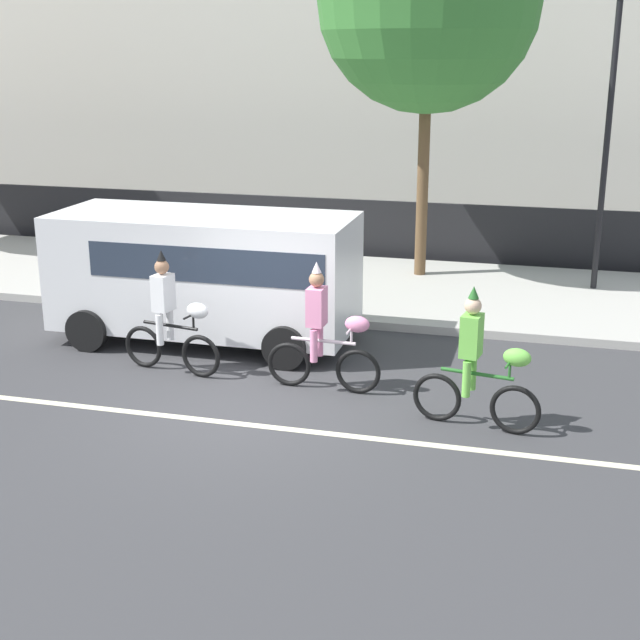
{
  "coord_description": "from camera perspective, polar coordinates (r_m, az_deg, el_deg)",
  "views": [
    {
      "loc": [
        3.94,
        -10.8,
        4.82
      ],
      "look_at": [
        0.75,
        1.2,
        1.0
      ],
      "focal_mm": 50.0,
      "sensor_mm": 36.0,
      "label": 1
    }
  ],
  "objects": [
    {
      "name": "building_backdrop",
      "position": [
        29.49,
        2.73,
        15.02
      ],
      "size": [
        28.0,
        8.0,
        7.5
      ],
      "primitive_type": "cube",
      "color": "beige",
      "rests_on": "ground"
    },
    {
      "name": "parade_cyclist_pink",
      "position": [
        12.83,
        0.27,
        -0.97
      ],
      "size": [
        1.72,
        0.5,
        1.92
      ],
      "color": "black",
      "rests_on": "ground"
    },
    {
      "name": "street_lamp_post",
      "position": [
        18.27,
        18.16,
        13.67
      ],
      "size": [
        0.36,
        0.36,
        5.86
      ],
      "color": "black",
      "rests_on": "sidewalk_curb"
    },
    {
      "name": "road_centre_line",
      "position": [
        12.03,
        -5.57,
        -6.58
      ],
      "size": [
        36.0,
        0.14,
        0.01
      ],
      "primitive_type": "cube",
      "color": "beige",
      "rests_on": "ground"
    },
    {
      "name": "sidewalk_curb",
      "position": [
        18.37,
        2.0,
        2.12
      ],
      "size": [
        60.0,
        5.0,
        0.15
      ],
      "primitive_type": "cube",
      "color": "#ADAAA3",
      "rests_on": "ground"
    },
    {
      "name": "fence_line",
      "position": [
        20.99,
        3.8,
        5.75
      ],
      "size": [
        40.0,
        0.08,
        1.4
      ],
      "primitive_type": "cube",
      "color": "black",
      "rests_on": "ground"
    },
    {
      "name": "parade_cyclist_lime",
      "position": [
        11.73,
        10.11,
        -3.01
      ],
      "size": [
        1.71,
        0.53,
        1.92
      ],
      "color": "black",
      "rests_on": "ground"
    },
    {
      "name": "parade_cyclist_zebra",
      "position": [
        13.72,
        -9.53,
        0.0
      ],
      "size": [
        1.71,
        0.53,
        1.92
      ],
      "color": "black",
      "rests_on": "ground"
    },
    {
      "name": "street_tree_near_lamp",
      "position": [
        18.68,
        6.99,
        19.66
      ],
      "size": [
        4.41,
        4.41,
        7.75
      ],
      "color": "brown",
      "rests_on": "sidewalk_curb"
    },
    {
      "name": "ground_plane",
      "position": [
        12.47,
        -4.77,
        -5.71
      ],
      "size": [
        80.0,
        80.0,
        0.0
      ],
      "primitive_type": "plane",
      "color": "#38383A"
    },
    {
      "name": "parked_van_white",
      "position": [
        15.01,
        -7.14,
        3.32
      ],
      "size": [
        5.0,
        2.22,
        2.18
      ],
      "color": "white",
      "rests_on": "ground"
    }
  ]
}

